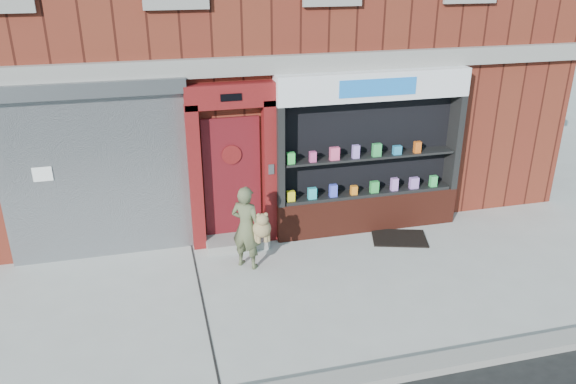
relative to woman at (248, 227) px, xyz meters
name	(u,v)px	position (x,y,z in m)	size (l,w,h in m)	color
ground	(303,290)	(0.67, -0.93, -0.72)	(80.00, 80.00, 0.00)	#9E9E99
curb	(351,380)	(0.67, -3.08, -0.66)	(60.00, 0.30, 0.12)	gray
shutter_bay	(94,162)	(-2.33, 1.00, 1.00)	(3.10, 0.30, 3.04)	gray
red_door_bay	(233,166)	(-0.08, 0.93, 0.73)	(1.52, 0.58, 2.90)	#590F10
pharmacy_bay	(369,160)	(2.42, 0.88, 0.65)	(3.50, 0.41, 3.00)	#541E13
woman	(248,227)	(0.00, 0.00, 0.00)	(0.70, 0.60, 1.44)	#4C5337
doormat	(399,238)	(2.86, 0.29, -0.71)	(0.98, 0.68, 0.02)	black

